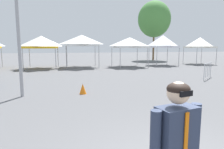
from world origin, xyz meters
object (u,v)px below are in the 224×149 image
at_px(canopy_tent_behind_left, 41,42).
at_px(canopy_tent_left_of_center, 200,43).
at_px(canopy_tent_far_right, 163,41).
at_px(traffic_cone_lot_center, 83,89).
at_px(canopy_tent_center, 130,43).
at_px(canopy_tent_behind_center, 82,41).
at_px(crowd_barrier_mid_lot, 208,67).
at_px(tree_behind_tents_left, 154,19).

relative_size(canopy_tent_behind_left, canopy_tent_left_of_center, 0.99).
bearing_deg(canopy_tent_far_right, traffic_cone_lot_center, -131.77).
distance_m(canopy_tent_behind_left, canopy_tent_far_right, 13.33).
xyz_separation_m(canopy_tent_center, traffic_cone_lot_center, (-6.40, -11.33, -2.33)).
xyz_separation_m(canopy_tent_behind_center, canopy_tent_far_right, (9.35, -0.07, -0.03)).
relative_size(canopy_tent_center, canopy_tent_far_right, 0.94).
distance_m(canopy_tent_far_right, canopy_tent_left_of_center, 5.19).
distance_m(canopy_tent_behind_center, crowd_barrier_mid_lot, 12.41).
xyz_separation_m(canopy_tent_behind_center, tree_behind_tents_left, (12.43, 8.35, 3.66)).
bearing_deg(tree_behind_tents_left, canopy_tent_far_right, -110.05).
xyz_separation_m(tree_behind_tents_left, crowd_barrier_mid_lot, (-5.14, -18.19, -5.67)).
relative_size(canopy_tent_behind_center, traffic_cone_lot_center, 7.47).
height_order(canopy_tent_center, canopy_tent_far_right, canopy_tent_far_right).
bearing_deg(canopy_tent_center, canopy_tent_behind_left, 176.08).
bearing_deg(canopy_tent_behind_center, canopy_tent_center, -8.74).
height_order(canopy_tent_behind_left, traffic_cone_lot_center, canopy_tent_behind_left).
relative_size(canopy_tent_far_right, traffic_cone_lot_center, 7.38).
distance_m(canopy_tent_far_right, traffic_cone_lot_center, 16.32).
distance_m(canopy_tent_center, canopy_tent_left_of_center, 9.57).
bearing_deg(canopy_tent_center, tree_behind_tents_left, 50.86).
distance_m(canopy_tent_left_of_center, traffic_cone_lot_center, 20.19).
bearing_deg(traffic_cone_lot_center, canopy_tent_behind_center, 83.46).
relative_size(canopy_tent_center, tree_behind_tents_left, 0.35).
bearing_deg(crowd_barrier_mid_lot, canopy_tent_left_of_center, 53.86).
relative_size(canopy_tent_far_right, crowd_barrier_mid_lot, 2.05).
xyz_separation_m(canopy_tent_center, canopy_tent_far_right, (4.35, 0.70, 0.18)).
distance_m(canopy_tent_behind_left, tree_behind_tents_left, 18.87).
distance_m(canopy_tent_center, traffic_cone_lot_center, 13.22).
distance_m(crowd_barrier_mid_lot, traffic_cone_lot_center, 8.97).
relative_size(canopy_tent_behind_center, tree_behind_tents_left, 0.38).
bearing_deg(canopy_tent_far_right, canopy_tent_center, -170.91).
height_order(canopy_tent_behind_left, canopy_tent_behind_center, canopy_tent_behind_center).
xyz_separation_m(canopy_tent_behind_left, canopy_tent_center, (8.99, -0.62, -0.01)).
distance_m(canopy_tent_center, crowd_barrier_mid_lot, 9.53).
bearing_deg(tree_behind_tents_left, canopy_tent_left_of_center, -75.68).
relative_size(canopy_tent_far_right, canopy_tent_left_of_center, 1.06).
relative_size(canopy_tent_behind_left, traffic_cone_lot_center, 6.93).
height_order(canopy_tent_left_of_center, traffic_cone_lot_center, canopy_tent_left_of_center).
bearing_deg(crowd_barrier_mid_lot, canopy_tent_far_right, 78.03).
height_order(tree_behind_tents_left, traffic_cone_lot_center, tree_behind_tents_left).
bearing_deg(traffic_cone_lot_center, canopy_tent_left_of_center, 37.42).
relative_size(canopy_tent_behind_left, crowd_barrier_mid_lot, 1.93).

